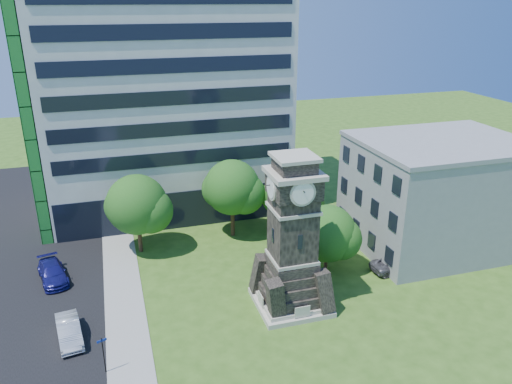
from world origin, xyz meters
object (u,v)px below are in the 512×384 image
object	(u,v)px
street_sign	(103,351)
car_street_north	(53,273)
car_street_mid	(69,331)
clock_tower	(292,244)
park_bench	(310,303)
car_east_lot	(395,264)

from	to	relation	value
street_sign	car_street_north	bearing A→B (deg)	88.00
car_street_mid	street_sign	xyz separation A→B (m)	(2.34, -4.20, 0.93)
car_street_mid	clock_tower	bearing A→B (deg)	-10.25
clock_tower	street_sign	world-z (taller)	clock_tower
car_street_mid	street_sign	size ratio (longest dim) A/B	1.65
car_street_mid	car_street_north	bearing A→B (deg)	92.29
clock_tower	park_bench	world-z (taller)	clock_tower
car_street_mid	car_street_north	size ratio (longest dim) A/B	0.88
car_street_mid	car_street_north	distance (m)	8.93
car_street_mid	street_sign	world-z (taller)	street_sign
car_street_north	car_east_lot	xyz separation A→B (m)	(28.72, -7.00, -0.10)
car_street_mid	car_east_lot	world-z (taller)	car_street_mid
car_east_lot	street_sign	bearing A→B (deg)	100.59
clock_tower	park_bench	bearing A→B (deg)	-41.07
clock_tower	park_bench	size ratio (longest dim) A/B	5.98
car_street_north	park_bench	world-z (taller)	car_street_north
park_bench	clock_tower	bearing A→B (deg)	134.72
clock_tower	street_sign	size ratio (longest dim) A/B	4.64
car_east_lot	park_bench	size ratio (longest dim) A/B	2.19
car_street_mid	park_bench	xyz separation A→B (m)	(17.58, -1.49, -0.16)
car_east_lot	car_street_mid	bearing A→B (deg)	90.73
street_sign	park_bench	bearing A→B (deg)	-9.19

